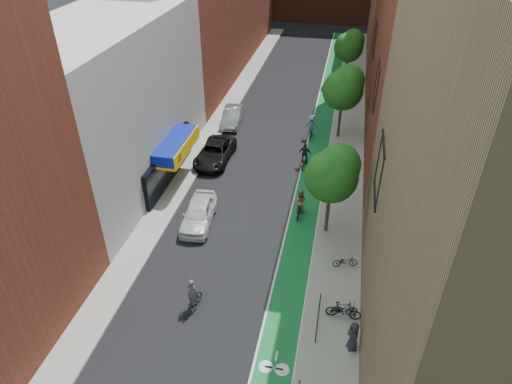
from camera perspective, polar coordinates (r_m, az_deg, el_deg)
The scene contains 21 objects.
ground at distance 24.79m, azimuth -6.93°, elevation -17.63°, with size 160.00×160.00×0.00m, color black.
bike_lane at distance 44.77m, azimuth 8.25°, elevation 8.08°, with size 2.00×68.00×0.01m, color #12662E.
sidewalk_left at distance 46.26m, azimuth -4.31°, elevation 9.32°, with size 2.00×68.00×0.15m, color gray.
sidewalk_right at distance 44.71m, azimuth 11.47°, elevation 7.80°, with size 3.00×68.00×0.15m, color gray.
building_left_white at distance 35.58m, azimuth -17.92°, elevation 10.35°, with size 8.00×20.00×12.00m, color silver.
building_right_near_tan at distance 20.28m, azimuth 27.32°, elevation -0.91°, with size 8.00×20.00×18.00m, color #8C6B4C.
building_right_mid_red at distance 41.64m, azimuth 21.32°, elevation 20.37°, with size 8.00×28.00×22.00m, color maroon.
tree_near at distance 28.44m, azimuth 9.55°, elevation 2.42°, with size 3.40×3.36×6.42m.
tree_mid at distance 40.99m, azimuth 10.91°, elevation 12.78°, with size 3.55×3.53×6.74m.
tree_far at distance 54.42m, azimuth 11.58°, elevation 17.56°, with size 3.30×3.25×6.21m.
parked_car_white at distance 31.27m, azimuth -7.19°, elevation -2.62°, with size 1.93×4.80×1.64m, color silver.
parked_car_black at distance 38.36m, azimuth -5.16°, elevation 4.93°, with size 2.56×5.55×1.54m, color black.
parked_car_silver at distance 44.69m, azimuth -2.96°, elevation 9.44°, with size 1.65×4.73×1.56m, color gray.
cyclist_lead at distance 25.56m, azimuth -7.91°, elevation -13.22°, with size 1.00×1.96×2.13m.
cyclist_lane_near at distance 31.77m, azimuth 5.50°, elevation -1.68°, with size 0.90×1.85×2.11m.
cyclist_lane_mid at distance 37.51m, azimuth 6.11°, elevation 4.25°, with size 1.11×1.73×2.12m.
cyclist_lane_far at distance 42.04m, azimuth 6.97°, elevation 8.01°, with size 1.30×1.57×2.25m.
parked_bike_near at distance 25.34m, azimuth 10.87°, elevation -14.37°, with size 0.66×1.88×0.99m, color black.
parked_bike_mid at distance 25.38m, azimuth 10.69°, elevation -14.16°, with size 0.49×1.73×1.04m, color black.
parked_bike_far at distance 28.24m, azimuth 11.07°, elevation -8.49°, with size 0.53×1.53×0.80m, color black.
pedestrian at distance 23.86m, azimuth 12.06°, elevation -17.23°, with size 0.85×0.55×1.73m, color #21232A.
Camera 1 is at (5.89, -14.33, 19.35)m, focal length 32.00 mm.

